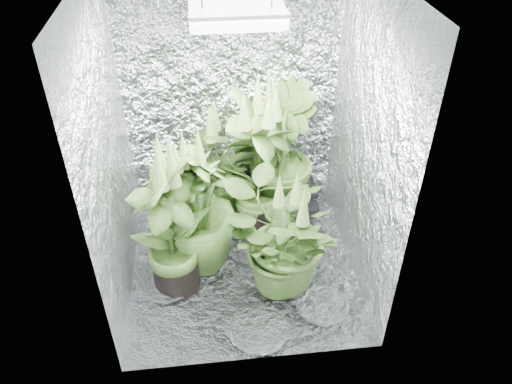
{
  "coord_description": "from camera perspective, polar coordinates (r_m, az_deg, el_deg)",
  "views": [
    {
      "loc": [
        -0.2,
        -2.62,
        2.64
      ],
      "look_at": [
        0.1,
        0.0,
        0.67
      ],
      "focal_mm": 35.0,
      "sensor_mm": 36.0,
      "label": 1
    }
  ],
  "objects": [
    {
      "name": "plant_e",
      "position": [
        3.28,
        3.24,
        -5.66
      ],
      "size": [
        0.99,
        0.99,
        0.92
      ],
      "rotation": [
        0.0,
        0.0,
        3.56
      ],
      "color": "black",
      "rests_on": "ground"
    },
    {
      "name": "plant_a",
      "position": [
        3.89,
        -4.69,
        2.74
      ],
      "size": [
        0.83,
        0.83,
        1.0
      ],
      "rotation": [
        0.0,
        0.0,
        0.01
      ],
      "color": "black",
      "rests_on": "ground"
    },
    {
      "name": "circulation_fan",
      "position": [
        4.1,
        5.78,
        -0.53
      ],
      "size": [
        0.19,
        0.35,
        0.4
      ],
      "rotation": [
        0.0,
        0.0,
        -0.22
      ],
      "color": "black",
      "rests_on": "ground"
    },
    {
      "name": "plant_label",
      "position": [
        3.36,
        4.18,
        -7.59
      ],
      "size": [
        0.05,
        0.02,
        0.07
      ],
      "primitive_type": "cube",
      "rotation": [
        -0.21,
        0.0,
        0.09
      ],
      "color": "white",
      "rests_on": "plant_e"
    },
    {
      "name": "walls",
      "position": [
        3.1,
        -1.8,
        4.76
      ],
      "size": [
        1.62,
        1.62,
        2.0
      ],
      "color": "silver",
      "rests_on": "ground"
    },
    {
      "name": "plant_f",
      "position": [
        3.27,
        -9.8,
        -3.84
      ],
      "size": [
        0.73,
        0.73,
        1.19
      ],
      "rotation": [
        0.0,
        0.0,
        4.36
      ],
      "color": "black",
      "rests_on": "ground"
    },
    {
      "name": "grow_lamp",
      "position": [
        2.75,
        -2.14,
        19.49
      ],
      "size": [
        0.5,
        0.3,
        0.22
      ],
      "color": "gray",
      "rests_on": "ceiling"
    },
    {
      "name": "plant_d",
      "position": [
        3.44,
        -6.97,
        -1.73
      ],
      "size": [
        0.8,
        0.8,
        1.11
      ],
      "rotation": [
        0.0,
        0.0,
        2.26
      ],
      "color": "black",
      "rests_on": "ground"
    },
    {
      "name": "plant_c",
      "position": [
        3.87,
        2.66,
        4.24
      ],
      "size": [
        0.69,
        0.69,
        1.22
      ],
      "rotation": [
        0.0,
        0.0,
        1.71
      ],
      "color": "black",
      "rests_on": "ground"
    },
    {
      "name": "ground",
      "position": [
        3.73,
        -1.51,
        -8.38
      ],
      "size": [
        1.6,
        1.6,
        0.0
      ],
      "primitive_type": "plane",
      "color": "silver",
      "rests_on": "ground"
    },
    {
      "name": "plant_b",
      "position": [
        3.66,
        0.1,
        2.69
      ],
      "size": [
        0.86,
        0.86,
        1.28
      ],
      "rotation": [
        0.0,
        0.0,
        0.97
      ],
      "color": "black",
      "rests_on": "ground"
    }
  ]
}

